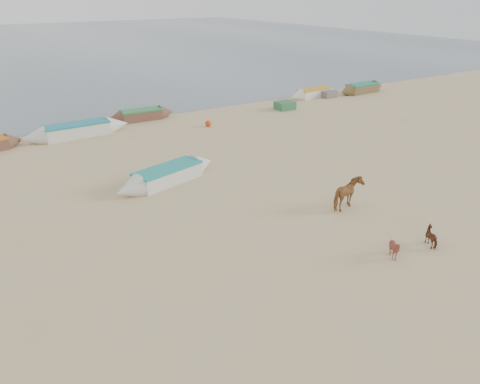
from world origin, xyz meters
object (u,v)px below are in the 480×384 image
at_px(calf_front, 395,249).
at_px(cow_adult, 348,194).
at_px(near_canoe, 168,175).
at_px(calf_right, 433,237).

bearing_deg(calf_front, cow_adult, 143.21).
bearing_deg(near_canoe, cow_adult, -68.72).
distance_m(cow_adult, calf_front, 4.40).
distance_m(calf_front, calf_right, 2.06).
distance_m(cow_adult, near_canoe, 9.14).
bearing_deg(calf_front, calf_right, 70.80).
distance_m(cow_adult, calf_right, 4.26).
relative_size(calf_right, near_canoe, 0.12).
relative_size(calf_front, calf_right, 1.08).
bearing_deg(calf_front, near_canoe, -176.32).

